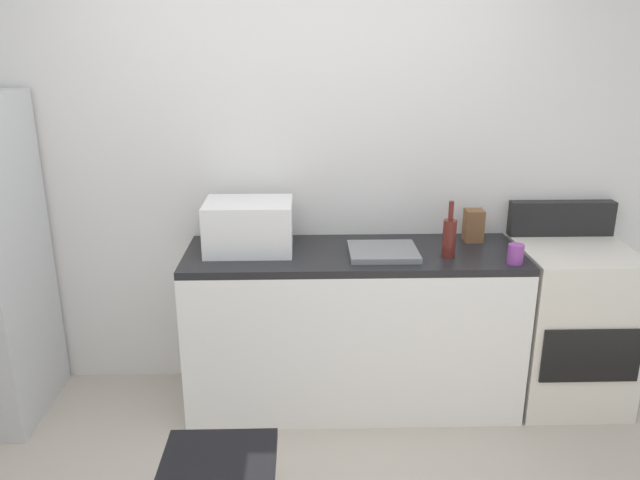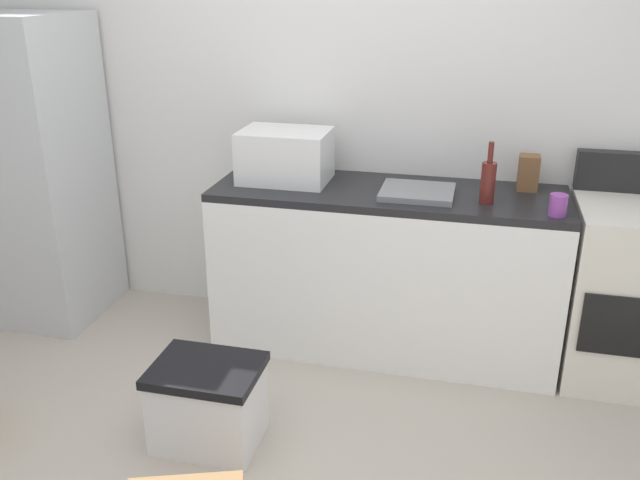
{
  "view_description": "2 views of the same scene",
  "coord_description": "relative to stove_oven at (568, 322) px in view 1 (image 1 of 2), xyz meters",
  "views": [
    {
      "loc": [
        0.03,
        -1.92,
        1.98
      ],
      "look_at": [
        0.11,
        0.77,
        1.11
      ],
      "focal_mm": 34.71,
      "sensor_mm": 36.0,
      "label": 1
    },
    {
      "loc": [
        0.73,
        -2.08,
        1.93
      ],
      "look_at": [
        0.08,
        0.61,
        0.83
      ],
      "focal_mm": 37.85,
      "sensor_mm": 36.0,
      "label": 2
    }
  ],
  "objects": [
    {
      "name": "coffee_mug",
      "position": [
        -0.42,
        -0.21,
        0.48
      ],
      "size": [
        0.08,
        0.08,
        0.1
      ],
      "primitive_type": "cylinder",
      "color": "purple",
      "rests_on": "kitchen_counter"
    },
    {
      "name": "sink_basin",
      "position": [
        -1.07,
        -0.06,
        0.45
      ],
      "size": [
        0.36,
        0.32,
        0.03
      ],
      "primitive_type": "cube",
      "color": "slate",
      "rests_on": "kitchen_counter"
    },
    {
      "name": "knife_block",
      "position": [
        -0.54,
        0.16,
        0.52
      ],
      "size": [
        0.1,
        0.1,
        0.18
      ],
      "primitive_type": "cube",
      "color": "brown",
      "rests_on": "kitchen_counter"
    },
    {
      "name": "kitchen_counter",
      "position": [
        -1.22,
        -0.01,
        -0.02
      ],
      "size": [
        1.8,
        0.6,
        0.9
      ],
      "color": "white",
      "rests_on": "ground_plane"
    },
    {
      "name": "wall_back",
      "position": [
        -1.52,
        0.34,
        0.83
      ],
      "size": [
        5.0,
        0.1,
        2.6
      ],
      "primitive_type": "cube",
      "color": "silver",
      "rests_on": "ground_plane"
    },
    {
      "name": "stove_oven",
      "position": [
        0.0,
        0.0,
        0.0
      ],
      "size": [
        0.6,
        0.61,
        1.1
      ],
      "color": "silver",
      "rests_on": "ground_plane"
    },
    {
      "name": "microwave",
      "position": [
        -1.78,
        0.03,
        0.57
      ],
      "size": [
        0.46,
        0.34,
        0.27
      ],
      "primitive_type": "cube",
      "color": "white",
      "rests_on": "kitchen_counter"
    },
    {
      "name": "wine_bottle",
      "position": [
        -0.73,
        -0.11,
        0.54
      ],
      "size": [
        0.07,
        0.07,
        0.3
      ],
      "color": "#591E19",
      "rests_on": "kitchen_counter"
    }
  ]
}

